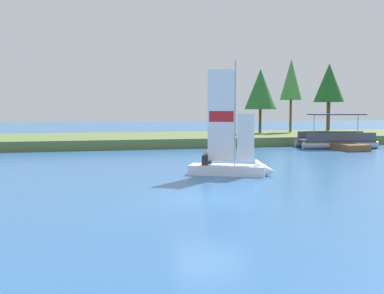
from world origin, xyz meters
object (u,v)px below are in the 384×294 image
at_px(shoreline_tree_centre, 291,80).
at_px(shoreline_tree_midright, 329,83).
at_px(sailboat, 238,166).
at_px(pontoon_boat, 336,139).
at_px(shoreline_tree_midleft, 260,89).
at_px(wooden_dock, 337,145).

distance_m(shoreline_tree_centre, shoreline_tree_midright, 6.07).
bearing_deg(shoreline_tree_midright, shoreline_tree_centre, -158.73).
xyz_separation_m(shoreline_tree_centre, sailboat, (-14.04, -23.35, -5.76)).
xyz_separation_m(sailboat, pontoon_boat, (13.09, 13.02, 0.25)).
distance_m(shoreline_tree_midright, pontoon_boat, 15.15).
distance_m(shoreline_tree_midright, sailboat, 32.75).
bearing_deg(shoreline_tree_midleft, sailboat, -114.63).
xyz_separation_m(shoreline_tree_centre, shoreline_tree_midright, (5.65, 2.20, -0.14)).
distance_m(shoreline_tree_midleft, shoreline_tree_centre, 3.99).
relative_size(wooden_dock, sailboat, 1.12).
bearing_deg(sailboat, shoreline_tree_midleft, 91.27).
bearing_deg(pontoon_boat, shoreline_tree_midleft, 116.27).
relative_size(shoreline_tree_midright, wooden_dock, 1.15).
distance_m(shoreline_tree_midleft, wooden_dock, 11.47).
xyz_separation_m(shoreline_tree_midright, sailboat, (-19.70, -25.55, -5.62)).
distance_m(sailboat, pontoon_boat, 18.46).
relative_size(shoreline_tree_midright, pontoon_boat, 1.15).
bearing_deg(shoreline_tree_midright, pontoon_boat, -117.79).
bearing_deg(shoreline_tree_centre, sailboat, -121.02).
height_order(shoreline_tree_midleft, shoreline_tree_centre, shoreline_tree_centre).
bearing_deg(shoreline_tree_midleft, pontoon_boat, -73.53).
distance_m(shoreline_tree_centre, wooden_dock, 12.51).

